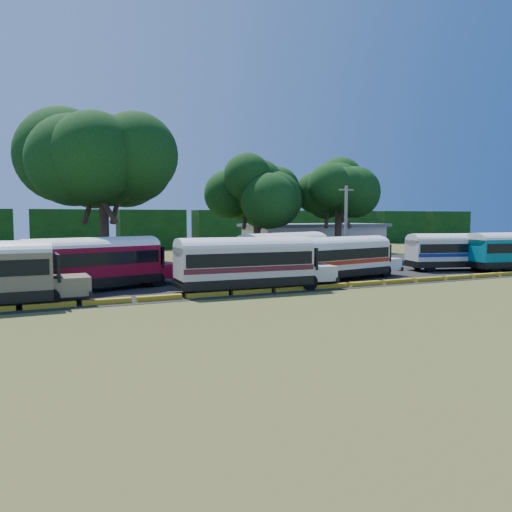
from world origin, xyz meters
name	(u,v)px	position (x,y,z in m)	size (l,w,h in m)	color
ground	(319,291)	(0.00, 0.00, 0.00)	(160.00, 160.00, 0.00)	#47551C
asphalt_strip	(257,272)	(1.00, 12.00, 0.01)	(64.00, 24.00, 0.02)	black
curb	(312,287)	(0.00, 1.00, 0.15)	(53.70, 0.45, 0.30)	gold
terminal_building	(314,238)	(18.00, 30.00, 2.03)	(19.00, 9.00, 4.00)	silver
treeline_backdrop	(151,229)	(0.00, 48.00, 3.00)	(130.00, 4.00, 6.00)	black
bus_red	(95,260)	(-13.40, 6.66, 2.06)	(11.23, 5.46, 3.59)	black
bus_cream_west	(248,261)	(-4.27, 2.08, 2.04)	(11.11, 3.20, 3.61)	black
bus_cream_east	(285,251)	(2.17, 8.81, 2.05)	(11.20, 6.77, 3.62)	black
bus_white_red	(344,255)	(5.05, 4.53, 1.93)	(10.67, 4.59, 3.41)	black
bus_white_blue	(456,249)	(18.50, 5.92, 1.93)	(10.70, 5.12, 3.42)	black
tree_west	(103,161)	(-11.33, 16.79, 9.72)	(10.86, 10.86, 13.74)	#34261A
tree_center	(257,188)	(5.85, 22.31, 8.13)	(8.56, 8.56, 11.33)	#34261A
tree_east	(339,188)	(15.36, 20.46, 8.27)	(7.56, 7.56, 11.13)	#34261A
utility_pole	(346,226)	(10.48, 12.00, 4.07)	(1.60, 0.30, 7.91)	gray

